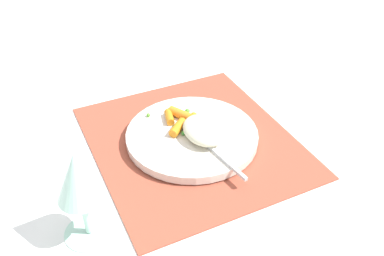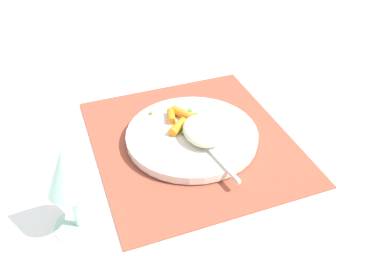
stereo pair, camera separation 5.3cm
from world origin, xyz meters
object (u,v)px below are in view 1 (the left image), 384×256
(fork, at_px, (205,143))
(wine_glass, at_px, (78,181))
(carrot_portion, at_px, (180,120))
(plate, at_px, (192,136))
(rice_mound, at_px, (204,130))

(fork, bearing_deg, wine_glass, 110.37)
(fork, bearing_deg, carrot_portion, 9.84)
(carrot_portion, distance_m, wine_glass, 0.29)
(fork, relative_size, wine_glass, 1.24)
(carrot_portion, xyz_separation_m, wine_glass, (-0.16, 0.22, 0.07))
(plate, relative_size, wine_glass, 1.63)
(rice_mound, relative_size, wine_glass, 0.62)
(rice_mound, bearing_deg, wine_glass, 113.88)
(plate, height_order, wine_glass, wine_glass)
(plate, height_order, carrot_portion, carrot_portion)
(rice_mound, xyz_separation_m, wine_glass, (-0.11, 0.24, 0.07))
(plate, distance_m, rice_mound, 0.03)
(rice_mound, height_order, fork, rice_mound)
(carrot_portion, height_order, wine_glass, wine_glass)
(wine_glass, bearing_deg, plate, -60.62)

